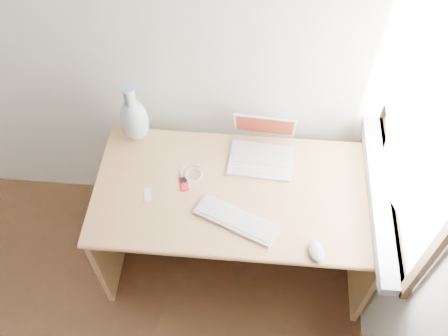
# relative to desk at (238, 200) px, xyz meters

# --- Properties ---
(back_wall) EXTENTS (3.50, 0.04, 2.60)m
(back_wall) POSITION_rel_desk_xyz_m (-1.03, 0.36, 0.78)
(back_wall) COLOR white
(back_wall) RESTS_ON floor
(window) EXTENTS (0.11, 0.99, 1.10)m
(window) POSITION_rel_desk_xyz_m (0.69, -0.09, 0.76)
(window) COLOR white
(window) RESTS_ON right_wall
(desk) EXTENTS (1.38, 0.69, 0.73)m
(desk) POSITION_rel_desk_xyz_m (0.00, 0.00, 0.00)
(desk) COLOR tan
(desk) RESTS_ON floor
(laptop) EXTENTS (0.32, 0.27, 0.21)m
(laptop) POSITION_rel_desk_xyz_m (0.10, 0.14, 0.26)
(laptop) COLOR white
(laptop) RESTS_ON desk
(external_keyboard) EXTENTS (0.40, 0.26, 0.02)m
(external_keyboard) POSITION_rel_desk_xyz_m (0.00, -0.25, 0.22)
(external_keyboard) COLOR white
(external_keyboard) RESTS_ON desk
(mouse) EXTENTS (0.09, 0.12, 0.04)m
(mouse) POSITION_rel_desk_xyz_m (0.36, -0.38, 0.23)
(mouse) COLOR white
(mouse) RESTS_ON desk
(ipod) EXTENTS (0.06, 0.09, 0.01)m
(ipod) POSITION_rel_desk_xyz_m (-0.26, -0.07, 0.21)
(ipod) COLOR red
(ipod) RESTS_ON desk
(cable_coil) EXTENTS (0.15, 0.15, 0.01)m
(cable_coil) POSITION_rel_desk_xyz_m (-0.23, -0.00, 0.21)
(cable_coil) COLOR white
(cable_coil) RESTS_ON desk
(remote) EXTENTS (0.05, 0.08, 0.01)m
(remote) POSITION_rel_desk_xyz_m (-0.43, -0.15, 0.21)
(remote) COLOR white
(remote) RESTS_ON desk
(vase) EXTENTS (0.14, 0.14, 0.36)m
(vase) POSITION_rel_desk_xyz_m (-0.54, 0.20, 0.35)
(vase) COLOR silver
(vase) RESTS_ON desk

